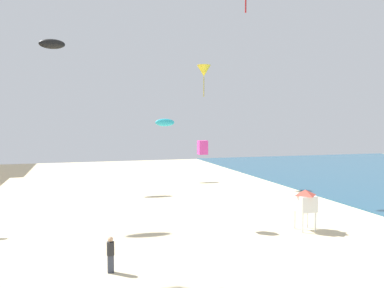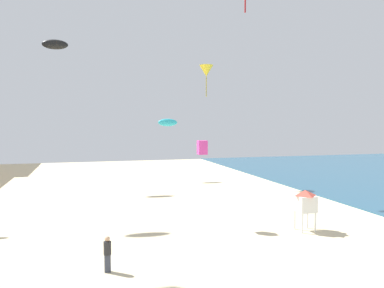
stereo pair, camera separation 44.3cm
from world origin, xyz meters
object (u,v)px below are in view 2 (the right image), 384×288
at_px(lifeguard_stand, 305,201).
at_px(kite_cyan_parafoil, 168,122).
at_px(kite_yellow_delta, 206,71).
at_px(kite_flyer, 107,252).
at_px(kite_black_parafoil_2, 55,44).
at_px(kite_magenta_box, 202,147).

bearing_deg(lifeguard_stand, kite_cyan_parafoil, 91.76).
height_order(lifeguard_stand, kite_yellow_delta, kite_yellow_delta).
distance_m(kite_flyer, kite_yellow_delta, 27.25).
bearing_deg(lifeguard_stand, kite_flyer, -171.24).
height_order(lifeguard_stand, kite_black_parafoil_2, kite_black_parafoil_2).
distance_m(lifeguard_stand, kite_yellow_delta, 21.10).
distance_m(kite_cyan_parafoil, kite_black_parafoil_2, 14.57).
bearing_deg(kite_cyan_parafoil, lifeguard_stand, -80.78).
bearing_deg(kite_black_parafoil_2, kite_magenta_box, -61.47).
bearing_deg(kite_flyer, kite_magenta_box, 69.29).
distance_m(kite_black_parafoil_2, kite_magenta_box, 22.98).
bearing_deg(lifeguard_stand, kite_yellow_delta, 84.41).
relative_size(lifeguard_stand, kite_yellow_delta, 0.77).
bearing_deg(kite_cyan_parafoil, kite_flyer, -107.48).
xyz_separation_m(kite_flyer, lifeguard_stand, (12.20, 3.55, 0.92)).
xyz_separation_m(kite_flyer, kite_black_parafoil_2, (-3.63, 24.70, 13.67)).
xyz_separation_m(kite_cyan_parafoil, kite_magenta_box, (-2.06, -20.47, -1.56)).
relative_size(lifeguard_stand, kite_cyan_parafoil, 1.13).
relative_size(kite_flyer, kite_black_parafoil_2, 0.64).
bearing_deg(kite_flyer, lifeguard_stand, 40.84).
xyz_separation_m(kite_black_parafoil_2, kite_magenta_box, (10.00, -18.40, -9.47)).
height_order(kite_cyan_parafoil, kite_magenta_box, kite_cyan_parafoil).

